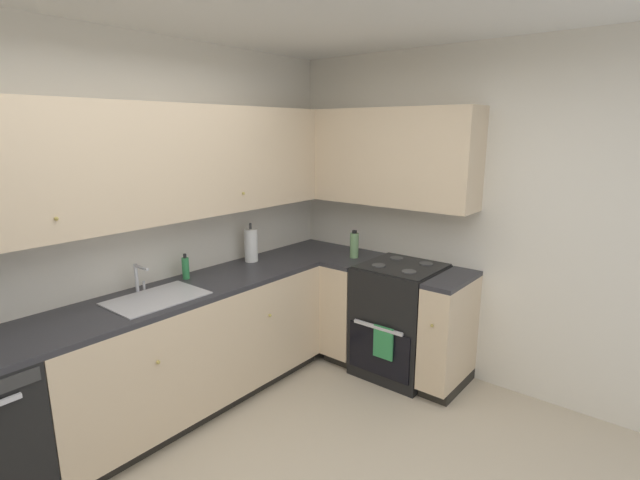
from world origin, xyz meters
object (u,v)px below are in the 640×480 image
Objects in this scene: paper_towel_roll at (251,245)px; oil_bottle at (354,245)px; oven_range at (400,319)px; soap_bottle at (186,268)px.

oil_bottle is at bearing -43.32° from paper_towel_roll.
oil_bottle is at bearing 92.27° from oven_range.
oil_bottle reaches higher than soap_bottle.
paper_towel_roll is (0.64, -0.02, 0.05)m from soap_bottle.
paper_towel_roll is 0.88m from oil_bottle.
soap_bottle is (-1.29, 1.08, 0.54)m from oven_range.
paper_towel_roll reaches higher than oil_bottle.
soap_bottle is 0.64m from paper_towel_roll.
soap_bottle is 1.42m from oil_bottle.
oven_range is 5.63× the size of soap_bottle.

